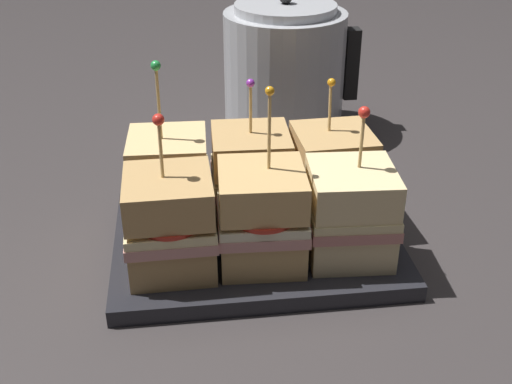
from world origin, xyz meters
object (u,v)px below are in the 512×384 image
object	(u,v)px
sandwich_front_right	(350,213)
sandwich_back_left	(169,179)
sandwich_front_left	(170,224)
sandwich_back_right	(332,172)
serving_platter	(256,242)
sandwich_front_center	(261,217)
sandwich_back_center	(250,175)
kettle_steel	(285,69)

from	to	relation	value
sandwich_front_right	sandwich_back_left	bearing A→B (deg)	153.22
sandwich_front_left	sandwich_back_right	world-z (taller)	sandwich_front_left
sandwich_back_right	serving_platter	bearing A→B (deg)	-154.27
sandwich_front_center	sandwich_back_right	world-z (taller)	sandwich_front_center
sandwich_front_left	sandwich_back_right	bearing A→B (deg)	26.68
sandwich_front_right	sandwich_back_center	world-z (taller)	same
sandwich_back_right	kettle_steel	world-z (taller)	kettle_steel
sandwich_front_right	sandwich_back_center	size ratio (longest dim) A/B	1.00
sandwich_front_left	sandwich_back_center	bearing A→B (deg)	45.71
sandwich_back_center	sandwich_front_right	bearing A→B (deg)	-44.76
sandwich_back_center	kettle_steel	distance (m)	0.29
sandwich_front_left	sandwich_front_center	distance (m)	0.09
serving_platter	kettle_steel	distance (m)	0.34
sandwich_back_center	kettle_steel	xyz separation A→B (m)	(0.08, 0.28, 0.02)
serving_platter	sandwich_back_center	bearing A→B (deg)	91.47
sandwich_front_center	kettle_steel	size ratio (longest dim) A/B	0.88
sandwich_front_right	sandwich_front_center	bearing A→B (deg)	179.82
sandwich_front_center	sandwich_back_left	world-z (taller)	sandwich_back_left
sandwich_front_right	sandwich_back_right	xyz separation A→B (m)	(0.00, 0.09, -0.00)
serving_platter	sandwich_front_center	bearing A→B (deg)	-91.06
serving_platter	sandwich_back_left	xyz separation A→B (m)	(-0.09, 0.04, 0.06)
sandwich_front_center	sandwich_back_left	bearing A→B (deg)	134.62
sandwich_front_right	sandwich_back_right	bearing A→B (deg)	88.78
sandwich_back_left	sandwich_back_right	size ratio (longest dim) A/B	1.19
sandwich_front_right	kettle_steel	distance (m)	0.37
sandwich_back_left	serving_platter	bearing A→B (deg)	-26.40
sandwich_front_right	kettle_steel	world-z (taller)	kettle_steel
sandwich_back_left	sandwich_front_center	bearing A→B (deg)	-45.38
sandwich_front_center	sandwich_front_right	distance (m)	0.09
sandwich_front_center	sandwich_front_left	bearing A→B (deg)	-179.10
sandwich_front_left	sandwich_front_right	xyz separation A→B (m)	(0.18, 0.00, -0.00)
serving_platter	sandwich_front_left	distance (m)	0.12
sandwich_back_left	sandwich_back_center	xyz separation A→B (m)	(0.09, -0.00, -0.00)
serving_platter	kettle_steel	size ratio (longest dim) A/B	1.46
sandwich_front_left	sandwich_front_center	xyz separation A→B (m)	(0.09, 0.00, -0.00)
sandwich_front_center	sandwich_back_center	xyz separation A→B (m)	(-0.00, 0.09, -0.00)
sandwich_back_center	kettle_steel	world-z (taller)	kettle_steel
sandwich_front_center	sandwich_front_right	bearing A→B (deg)	-0.18
serving_platter	sandwich_back_right	world-z (taller)	sandwich_back_right
sandwich_front_center	kettle_steel	bearing A→B (deg)	77.13
kettle_steel	sandwich_front_center	bearing A→B (deg)	-102.87
serving_platter	sandwich_front_right	distance (m)	0.11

